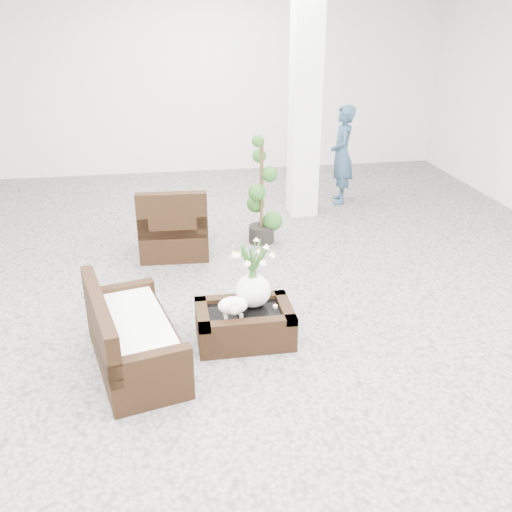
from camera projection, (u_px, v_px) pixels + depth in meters
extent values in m
plane|color=gray|center=(254.00, 305.00, 6.05)|extent=(11.00, 11.00, 0.00)
cube|color=white|center=(305.00, 97.00, 8.04)|extent=(0.40, 0.40, 3.50)
cube|color=black|center=(244.00, 325.00, 5.36)|extent=(0.90, 0.60, 0.31)
ellipsoid|color=white|center=(233.00, 307.00, 5.15)|extent=(0.28, 0.23, 0.21)
cylinder|color=white|center=(275.00, 306.00, 5.36)|extent=(0.04, 0.04, 0.03)
cube|color=black|center=(174.00, 219.00, 7.18)|extent=(0.89, 0.86, 0.91)
cube|color=black|center=(134.00, 329.00, 4.91)|extent=(0.96, 1.48, 0.73)
imported|color=navy|center=(342.00, 155.00, 8.92)|extent=(0.49, 0.64, 1.55)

